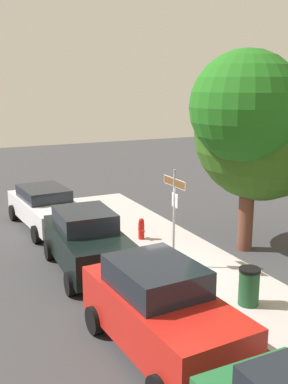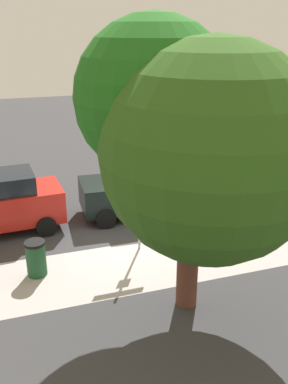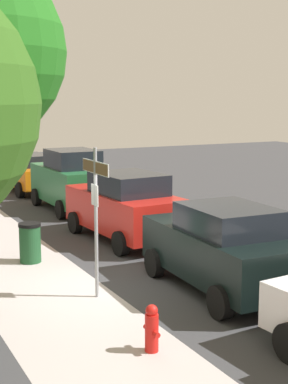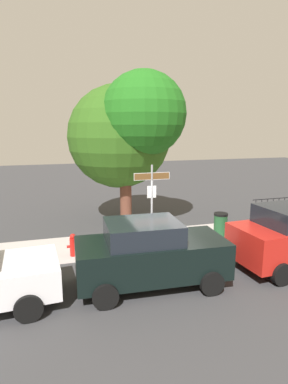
{
  "view_description": "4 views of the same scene",
  "coord_description": "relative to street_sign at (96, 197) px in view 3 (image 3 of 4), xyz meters",
  "views": [
    {
      "loc": [
        11.18,
        -6.16,
        5.52
      ],
      "look_at": [
        -1.42,
        -0.12,
        2.19
      ],
      "focal_mm": 43.05,
      "sensor_mm": 36.0,
      "label": 1
    },
    {
      "loc": [
        2.95,
        11.07,
        6.23
      ],
      "look_at": [
        -0.28,
        1.26,
        2.16
      ],
      "focal_mm": 39.61,
      "sensor_mm": 36.0,
      "label": 2
    },
    {
      "loc": [
        -10.65,
        4.63,
        4.01
      ],
      "look_at": [
        -1.38,
        -0.17,
        2.26
      ],
      "focal_mm": 53.21,
      "sensor_mm": 36.0,
      "label": 3
    },
    {
      "loc": [
        -3.66,
        -9.79,
        4.25
      ],
      "look_at": [
        -0.51,
        1.03,
        1.98
      ],
      "focal_mm": 29.59,
      "sensor_mm": 36.0,
      "label": 4
    }
  ],
  "objects": [
    {
      "name": "car_red",
      "position": [
        3.96,
        -2.53,
        -1.08
      ],
      "size": [
        4.29,
        2.22,
        1.93
      ],
      "rotation": [
        0.0,
        0.0,
        0.06
      ],
      "color": "red",
      "rests_on": "ground_plane"
    },
    {
      "name": "ground_plane",
      "position": [
        0.41,
        -0.4,
        -2.05
      ],
      "size": [
        60.0,
        60.0,
        0.0
      ],
      "primitive_type": "plane",
      "color": "#38383A"
    },
    {
      "name": "car_green",
      "position": [
        8.76,
        -2.68,
        -0.98
      ],
      "size": [
        4.04,
        1.97,
        2.19
      ],
      "rotation": [
        0.0,
        0.0,
        0.01
      ],
      "color": "#216335",
      "rests_on": "ground_plane"
    },
    {
      "name": "trash_bin",
      "position": [
        3.02,
        0.5,
        -1.56
      ],
      "size": [
        0.55,
        0.55,
        0.98
      ],
      "color": "#1E4C28",
      "rests_on": "ground_plane"
    },
    {
      "name": "fire_hydrant",
      "position": [
        -2.73,
        0.2,
        -1.67
      ],
      "size": [
        0.42,
        0.22,
        0.78
      ],
      "color": "red",
      "rests_on": "ground_plane"
    },
    {
      "name": "car_black",
      "position": [
        -0.84,
        -2.48,
        -1.13
      ],
      "size": [
        4.13,
        2.15,
        1.83
      ],
      "rotation": [
        0.0,
        0.0,
        -0.05
      ],
      "color": "black",
      "rests_on": "ground_plane"
    },
    {
      "name": "street_sign",
      "position": [
        0.0,
        0.0,
        0.0
      ],
      "size": [
        1.28,
        0.07,
        3.04
      ],
      "color": "#9EA0A5",
      "rests_on": "ground_plane"
    },
    {
      "name": "sidewalk_strip",
      "position": [
        2.41,
        0.9,
        -2.05
      ],
      "size": [
        24.0,
        2.6,
        0.0
      ],
      "primitive_type": "cube",
      "color": "#B1A7A5",
      "rests_on": "ground_plane"
    },
    {
      "name": "car_orange",
      "position": [
        13.56,
        -2.45,
        -1.22
      ],
      "size": [
        4.52,
        2.2,
        1.6
      ],
      "rotation": [
        0.0,
        0.0,
        0.07
      ],
      "color": "orange",
      "rests_on": "ground_plane"
    }
  ]
}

